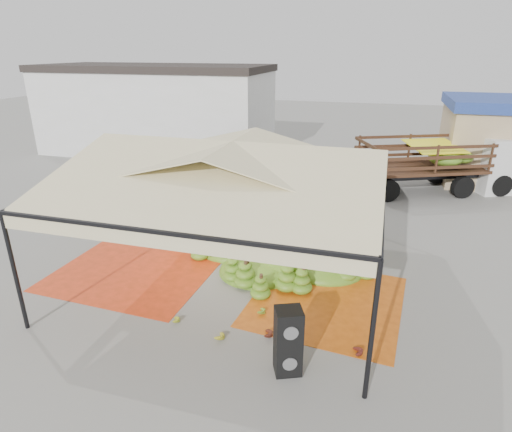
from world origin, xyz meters
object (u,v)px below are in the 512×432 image
(banana_heap, at_px, (279,241))
(truck_right, at_px, (447,158))
(truck_left, at_px, (252,168))
(speaker_stack, at_px, (288,341))
(vendor, at_px, (302,192))

(banana_heap, height_order, truck_right, truck_right)
(truck_left, bearing_deg, speaker_stack, -83.56)
(speaker_stack, relative_size, truck_left, 0.24)
(truck_left, bearing_deg, banana_heap, -79.57)
(banana_heap, relative_size, vendor, 3.43)
(speaker_stack, height_order, vendor, vendor)
(truck_right, bearing_deg, truck_left, 175.80)
(speaker_stack, distance_m, vendor, 9.52)
(banana_heap, xyz_separation_m, vendor, (-0.12, 4.46, 0.23))
(speaker_stack, height_order, truck_left, truck_left)
(vendor, bearing_deg, banana_heap, 106.36)
(banana_heap, height_order, vendor, vendor)
(banana_heap, xyz_separation_m, truck_right, (5.81, 9.11, 0.94))
(truck_right, bearing_deg, vendor, -165.94)
(banana_heap, xyz_separation_m, speaker_stack, (1.35, -4.95, 0.12))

